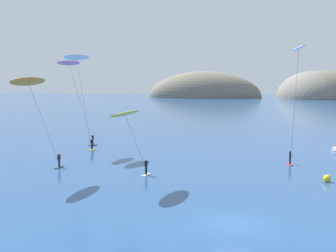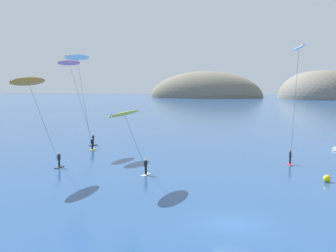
{
  "view_description": "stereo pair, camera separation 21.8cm",
  "coord_description": "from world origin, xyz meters",
  "px_view_note": "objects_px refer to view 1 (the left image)",
  "views": [
    {
      "loc": [
        0.79,
        -27.5,
        9.46
      ],
      "look_at": [
        -8.51,
        21.42,
        4.21
      ],
      "focal_mm": 45.0,
      "sensor_mm": 36.0,
      "label": 1
    },
    {
      "loc": [
        1.0,
        -27.46,
        9.46
      ],
      "look_at": [
        -8.51,
        21.42,
        4.21
      ],
      "focal_mm": 45.0,
      "sensor_mm": 36.0,
      "label": 2
    }
  ],
  "objects_px": {
    "kitesurfer_orange": "(31,89)",
    "marker_buoy": "(327,178)",
    "kitesurfer_blue": "(298,59)",
    "kitesurfer_white": "(78,64)",
    "kitesurfer_yellow": "(127,118)",
    "kitesurfer_pink": "(71,70)"
  },
  "relations": [
    {
      "from": "kitesurfer_yellow",
      "to": "kitesurfer_orange",
      "type": "bearing_deg",
      "value": 172.0
    },
    {
      "from": "kitesurfer_orange",
      "to": "marker_buoy",
      "type": "relative_size",
      "value": 14.24
    },
    {
      "from": "kitesurfer_orange",
      "to": "kitesurfer_blue",
      "type": "height_order",
      "value": "kitesurfer_blue"
    },
    {
      "from": "kitesurfer_white",
      "to": "marker_buoy",
      "type": "relative_size",
      "value": 18.61
    },
    {
      "from": "kitesurfer_white",
      "to": "kitesurfer_blue",
      "type": "height_order",
      "value": "kitesurfer_blue"
    },
    {
      "from": "kitesurfer_white",
      "to": "kitesurfer_blue",
      "type": "relative_size",
      "value": 0.97
    },
    {
      "from": "kitesurfer_yellow",
      "to": "kitesurfer_blue",
      "type": "xyz_separation_m",
      "value": [
        15.78,
        9.92,
        5.63
      ]
    },
    {
      "from": "kitesurfer_orange",
      "to": "marker_buoy",
      "type": "distance_m",
      "value": 29.66
    },
    {
      "from": "kitesurfer_orange",
      "to": "kitesurfer_blue",
      "type": "relative_size",
      "value": 0.74
    },
    {
      "from": "kitesurfer_blue",
      "to": "kitesurfer_orange",
      "type": "bearing_deg",
      "value": -161.75
    },
    {
      "from": "kitesurfer_white",
      "to": "kitesurfer_blue",
      "type": "xyz_separation_m",
      "value": [
        26.95,
        -5.86,
        0.11
      ]
    },
    {
      "from": "kitesurfer_blue",
      "to": "marker_buoy",
      "type": "bearing_deg",
      "value": -64.48
    },
    {
      "from": "kitesurfer_white",
      "to": "kitesurfer_orange",
      "type": "bearing_deg",
      "value": -85.45
    },
    {
      "from": "kitesurfer_white",
      "to": "kitesurfer_yellow",
      "type": "height_order",
      "value": "kitesurfer_white"
    },
    {
      "from": "kitesurfer_orange",
      "to": "kitesurfer_blue",
      "type": "bearing_deg",
      "value": 18.25
    },
    {
      "from": "kitesurfer_yellow",
      "to": "kitesurfer_pink",
      "type": "height_order",
      "value": "kitesurfer_pink"
    },
    {
      "from": "kitesurfer_white",
      "to": "kitesurfer_yellow",
      "type": "distance_m",
      "value": 20.1
    },
    {
      "from": "kitesurfer_pink",
      "to": "kitesurfer_yellow",
      "type": "bearing_deg",
      "value": -53.58
    },
    {
      "from": "kitesurfer_pink",
      "to": "kitesurfer_blue",
      "type": "relative_size",
      "value": 0.92
    },
    {
      "from": "kitesurfer_blue",
      "to": "marker_buoy",
      "type": "height_order",
      "value": "kitesurfer_blue"
    },
    {
      "from": "marker_buoy",
      "to": "kitesurfer_blue",
      "type": "bearing_deg",
      "value": 115.52
    },
    {
      "from": "kitesurfer_yellow",
      "to": "marker_buoy",
      "type": "bearing_deg",
      "value": 14.84
    }
  ]
}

